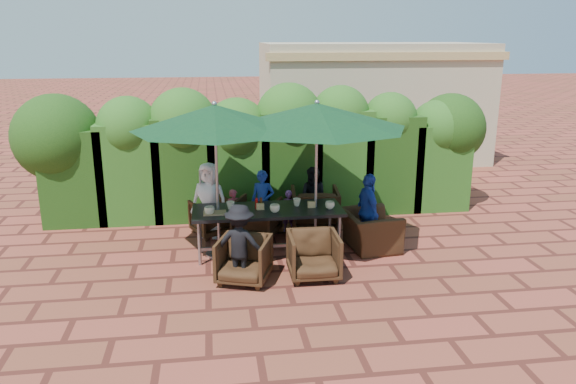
{
  "coord_description": "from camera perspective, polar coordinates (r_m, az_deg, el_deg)",
  "views": [
    {
      "loc": [
        -1.01,
        -8.27,
        3.42
      ],
      "look_at": [
        0.21,
        0.4,
        0.96
      ],
      "focal_mm": 35.0,
      "sensor_mm": 36.0,
      "label": 1
    }
  ],
  "objects": [
    {
      "name": "adult_far_mid",
      "position": [
        9.9,
        -2.59,
        -1.04
      ],
      "size": [
        0.49,
        0.44,
        1.14
      ],
      "primitive_type": "imported",
      "rotation": [
        0.0,
        0.0,
        -0.29
      ],
      "color": "#1D3AA1",
      "rests_on": "ground"
    },
    {
      "name": "cup_d",
      "position": [
        9.06,
        0.9,
        -1.04
      ],
      "size": [
        0.13,
        0.13,
        0.12
      ],
      "primitive_type": "imported",
      "color": "beige",
      "rests_on": "dining_table"
    },
    {
      "name": "umbrella_right",
      "position": [
        8.72,
        2.95,
        7.73
      ],
      "size": [
        2.84,
        2.84,
        2.46
      ],
      "color": "gray",
      "rests_on": "ground"
    },
    {
      "name": "serving_tray",
      "position": [
        8.75,
        -7.44,
        -2.13
      ],
      "size": [
        0.35,
        0.25,
        0.02
      ],
      "primitive_type": "cube",
      "color": "#A1774E",
      "rests_on": "dining_table"
    },
    {
      "name": "ground",
      "position": [
        9.01,
        -0.99,
        -6.6
      ],
      "size": [
        80.0,
        80.0,
        0.0
      ],
      "primitive_type": "plane",
      "color": "brown",
      "rests_on": "ground"
    },
    {
      "name": "building",
      "position": [
        16.02,
        8.49,
        9.04
      ],
      "size": [
        6.2,
        3.08,
        3.2
      ],
      "color": "tan",
      "rests_on": "ground"
    },
    {
      "name": "chair_end_right",
      "position": [
        9.33,
        8.34,
        -3.27
      ],
      "size": [
        0.72,
        1.01,
        0.83
      ],
      "primitive_type": "imported",
      "rotation": [
        0.0,
        0.0,
        1.68
      ],
      "color": "black",
      "rests_on": "ground"
    },
    {
      "name": "cup_b",
      "position": [
        8.93,
        -5.86,
        -1.35
      ],
      "size": [
        0.13,
        0.13,
        0.13
      ],
      "primitive_type": "imported",
      "color": "beige",
      "rests_on": "dining_table"
    },
    {
      "name": "pedestrian_c",
      "position": [
        13.63,
        11.72,
        4.75
      ],
      "size": [
        1.28,
        1.0,
        1.81
      ],
      "primitive_type": "imported",
      "rotation": [
        0.0,
        0.0,
        2.67
      ],
      "color": "#919399",
      "rests_on": "ground"
    },
    {
      "name": "chair_far_mid",
      "position": [
        9.82,
        -3.18,
        -2.4
      ],
      "size": [
        0.94,
        0.92,
        0.75
      ],
      "primitive_type": "imported",
      "rotation": [
        0.0,
        0.0,
        2.72
      ],
      "color": "black",
      "rests_on": "ground"
    },
    {
      "name": "adult_near_left",
      "position": [
        7.97,
        -4.91,
        -5.27
      ],
      "size": [
        0.8,
        0.55,
        1.15
      ],
      "primitive_type": "imported",
      "rotation": [
        0.0,
        0.0,
        2.83
      ],
      "color": "black",
      "rests_on": "ground"
    },
    {
      "name": "child_right",
      "position": [
        10.02,
        0.09,
        -1.96
      ],
      "size": [
        0.33,
        0.29,
        0.76
      ],
      "primitive_type": "imported",
      "rotation": [
        0.0,
        0.0,
        -0.29
      ],
      "color": "#9B4EA9",
      "rests_on": "ground"
    },
    {
      "name": "sauce_bottle",
      "position": [
        8.94,
        -2.75,
        -1.12
      ],
      "size": [
        0.04,
        0.04,
        0.17
      ],
      "primitive_type": "cylinder",
      "color": "#4C230C",
      "rests_on": "dining_table"
    },
    {
      "name": "adult_far_right",
      "position": [
        10.05,
        2.7,
        -0.72
      ],
      "size": [
        0.65,
        0.52,
        1.16
      ],
      "primitive_type": "imported",
      "rotation": [
        0.0,
        0.0,
        -0.38
      ],
      "color": "black",
      "rests_on": "ground"
    },
    {
      "name": "chair_near_right",
      "position": [
        8.17,
        2.63,
        -6.24
      ],
      "size": [
        0.73,
        0.68,
        0.74
      ],
      "primitive_type": "imported",
      "rotation": [
        0.0,
        0.0,
        -0.01
      ],
      "color": "black",
      "rests_on": "ground"
    },
    {
      "name": "number_block_left",
      "position": [
        8.87,
        -2.83,
        -1.49
      ],
      "size": [
        0.12,
        0.06,
        0.1
      ],
      "primitive_type": "cube",
      "color": "#DDB971",
      "rests_on": "dining_table"
    },
    {
      "name": "pedestrian_a",
      "position": [
        13.01,
        2.62,
        4.24
      ],
      "size": [
        1.65,
        0.93,
        1.67
      ],
      "primitive_type": "imported",
      "rotation": [
        0.0,
        0.0,
        2.89
      ],
      "color": "green",
      "rests_on": "ground"
    },
    {
      "name": "pedestrian_b",
      "position": [
        13.48,
        6.83,
        4.27
      ],
      "size": [
        0.75,
        0.47,
        1.55
      ],
      "primitive_type": "imported",
      "rotation": [
        0.0,
        0.0,
        3.16
      ],
      "color": "#D0495E",
      "rests_on": "ground"
    },
    {
      "name": "umbrella_left",
      "position": [
        8.6,
        -7.45,
        7.51
      ],
      "size": [
        2.56,
        2.56,
        2.46
      ],
      "color": "gray",
      "rests_on": "ground"
    },
    {
      "name": "chair_far_left",
      "position": [
        9.99,
        -7.64,
        -2.38
      ],
      "size": [
        0.86,
        0.84,
        0.68
      ],
      "primitive_type": "imported",
      "rotation": [
        0.0,
        0.0,
        3.57
      ],
      "color": "black",
      "rests_on": "ground"
    },
    {
      "name": "hedge_wall",
      "position": [
        10.83,
        -3.2,
        4.74
      ],
      "size": [
        9.1,
        1.6,
        2.56
      ],
      "color": "#13360E",
      "rests_on": "ground"
    },
    {
      "name": "ketchup_bottle",
      "position": [
        8.93,
        -3.21,
        -1.15
      ],
      "size": [
        0.04,
        0.04,
        0.17
      ],
      "primitive_type": "cylinder",
      "color": "#B20C0A",
      "rests_on": "dining_table"
    },
    {
      "name": "cup_e",
      "position": [
        8.92,
        4.28,
        -1.35
      ],
      "size": [
        0.15,
        0.15,
        0.12
      ],
      "primitive_type": "imported",
      "color": "beige",
      "rests_on": "dining_table"
    },
    {
      "name": "child_left",
      "position": [
        9.99,
        -5.49,
        -1.98
      ],
      "size": [
        0.33,
        0.29,
        0.8
      ],
      "primitive_type": "imported",
      "rotation": [
        0.0,
        0.0,
        0.24
      ],
      "color": "#D0495E",
      "rests_on": "ground"
    },
    {
      "name": "number_block_right",
      "position": [
        8.98,
        2.39,
        -1.27
      ],
      "size": [
        0.12,
        0.06,
        0.1
      ],
      "primitive_type": "cube",
      "color": "#DDB971",
      "rests_on": "dining_table"
    },
    {
      "name": "adult_far_left",
      "position": [
        9.81,
        -7.99,
        -0.79
      ],
      "size": [
        0.75,
        0.61,
        1.32
      ],
      "primitive_type": "imported",
      "rotation": [
        0.0,
        0.0,
        -0.4
      ],
      "color": "white",
      "rests_on": "ground"
    },
    {
      "name": "chair_near_left",
      "position": [
        8.06,
        -4.52,
        -6.67
      ],
      "size": [
        0.88,
        0.85,
        0.72
      ],
      "primitive_type": "imported",
      "rotation": [
        0.0,
        0.0,
        -0.34
      ],
      "color": "black",
      "rests_on": "ground"
    },
    {
      "name": "adult_end_right",
      "position": [
        9.27,
        8.14,
        -1.96
      ],
      "size": [
        0.45,
        0.78,
        1.26
      ],
      "primitive_type": "imported",
      "rotation": [
        0.0,
        0.0,
        1.67
      ],
      "color": "#1D3AA1",
      "rests_on": "ground"
    },
    {
      "name": "cup_a",
      "position": [
        8.7,
        -7.98,
        -1.88
      ],
      "size": [
        0.16,
        0.16,
        0.13
      ],
      "primitive_type": "imported",
      "color": "beige",
      "rests_on": "dining_table"
    },
    {
      "name": "dining_table",
      "position": [
        8.94,
        -2.06,
        -2.18
      ],
      "size": [
        2.38,
        0.9,
        0.75
      ],
      "color": "black",
      "rests_on": "ground"
    },
    {
      "name": "chair_far_right",
      "position": [
        10.09,
        2.75,
        -1.57
      ],
      "size": [
        0.91,
        0.86,
        0.86
      ],
      "primitive_type": "imported",
      "rotation": [
        0.0,
        0.0,
        3.04
      ],
      "color": "black",
      "rests_on": "ground"
    },
    {
      "name": "cup_c",
      "position": [
        8.73,
        -1.35,
        -1.67
      ],
      "size": [
        0.16,
        0.16,
        0.13
      ],
      "primitive_type": "imported",
      "color": "beige",
      "rests_on": "dining_table"
    }
  ]
}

